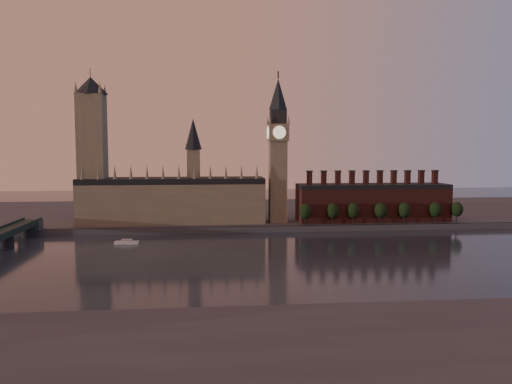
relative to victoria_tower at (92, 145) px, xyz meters
The scene contains 14 objects.
ground 176.40m from the victoria_tower, 43.78° to the right, with size 900.00×900.00×0.00m, color black.
north_bank 147.08m from the victoria_tower, 27.72° to the left, with size 900.00×182.00×4.00m.
palace_of_westminster 67.03m from the victoria_tower, ahead, with size 130.00×30.30×74.00m.
victoria_tower is the anchor object (origin of this frame).
big_ben 130.12m from the victoria_tower, ahead, with size 15.00×15.00×107.00m.
chimney_block 204.27m from the victoria_tower, ahead, with size 110.00×25.00×37.00m.
embankment_tree_0 155.44m from the victoria_tower, ahead, with size 8.60×8.60×14.88m.
embankment_tree_1 173.89m from the victoria_tower, ahead, with size 8.60×8.60×14.88m.
embankment_tree_2 188.03m from the victoria_tower, ahead, with size 8.60×8.60×14.88m.
embankment_tree_3 206.89m from the victoria_tower, ahead, with size 8.60×8.60×14.88m.
embankment_tree_4 223.69m from the victoria_tower, ahead, with size 8.60×8.60×14.88m.
embankment_tree_5 246.23m from the victoria_tower, ahead, with size 8.60×8.60×14.88m.
embankment_tree_6 261.99m from the victoria_tower, ahead, with size 8.60×8.60×14.88m.
river_boat 88.27m from the victoria_tower, 61.60° to the right, with size 14.37×4.74×2.84m.
Camera 1 is at (-39.56, -243.05, 56.60)m, focal length 35.00 mm.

